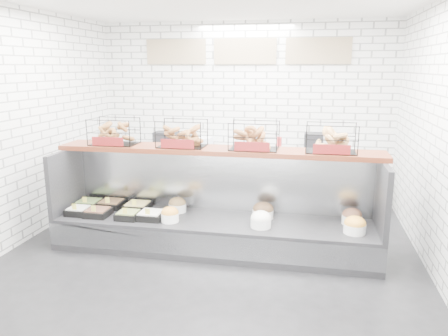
# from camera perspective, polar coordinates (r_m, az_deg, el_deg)

# --- Properties ---
(ground) EXTENTS (5.50, 5.50, 0.00)m
(ground) POSITION_cam_1_polar(r_m,az_deg,el_deg) (5.37, -2.00, -11.74)
(ground) COLOR black
(ground) RESTS_ON ground
(room_shell) EXTENTS (5.02, 5.51, 3.01)m
(room_shell) POSITION_cam_1_polar(r_m,az_deg,el_deg) (5.46, -0.70, 11.06)
(room_shell) COLOR white
(room_shell) RESTS_ON ground
(display_case) EXTENTS (4.00, 0.90, 1.20)m
(display_case) POSITION_cam_1_polar(r_m,az_deg,el_deg) (5.55, -1.34, -7.20)
(display_case) COLOR black
(display_case) RESTS_ON ground
(bagel_shelf) EXTENTS (4.10, 0.50, 0.40)m
(bagel_shelf) POSITION_cam_1_polar(r_m,az_deg,el_deg) (5.45, -0.89, 3.84)
(bagel_shelf) COLOR #4B1D10
(bagel_shelf) RESTS_ON display_case
(prep_counter) EXTENTS (4.00, 0.60, 1.20)m
(prep_counter) POSITION_cam_1_polar(r_m,az_deg,el_deg) (7.47, 2.19, -0.70)
(prep_counter) COLOR #93969B
(prep_counter) RESTS_ON ground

